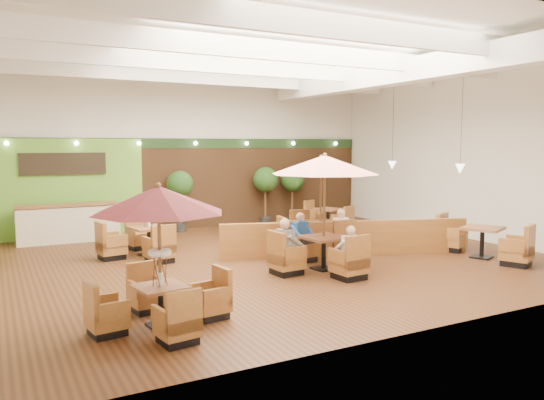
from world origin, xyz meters
TOP-DOWN VIEW (x-y plane):
  - room at (0.25, 1.22)m, footprint 14.04×14.00m
  - service_counter at (-4.40, 5.10)m, footprint 3.00×0.75m
  - booth_divider at (1.97, -0.67)m, footprint 6.60×2.33m
  - table_0 at (-4.07, -3.78)m, footprint 2.39×2.39m
  - table_1 at (0.48, -1.69)m, footprint 2.70×2.79m
  - table_2 at (1.86, 0.56)m, footprint 2.63×2.75m
  - table_3 at (-3.01, 1.91)m, footprint 1.88×2.75m
  - table_4 at (5.00, -2.57)m, footprint 1.23×3.01m
  - table_5 at (4.22, 3.57)m, footprint 1.06×2.59m
  - topiary_0 at (-0.74, 5.30)m, footprint 0.91×0.91m
  - topiary_1 at (2.57, 5.30)m, footprint 0.94×0.94m
  - topiary_2 at (3.74, 5.30)m, footprint 0.92×0.92m
  - diner_0 at (0.55, -2.72)m, footprint 0.38×0.31m
  - diner_1 at (0.55, -0.66)m, footprint 0.42×0.36m
  - diner_2 at (-0.48, -1.69)m, footprint 0.41×0.46m
  - diner_3 at (1.92, -0.43)m, footprint 0.39×0.34m
  - diner_4 at (1.92, -0.43)m, footprint 0.44×0.41m

SIDE VIEW (x-z plane):
  - table_5 at x=4.22m, z-range -0.11..0.80m
  - table_4 at x=5.00m, z-range -0.12..0.93m
  - table_3 at x=-3.01m, z-range -0.33..1.24m
  - booth_divider at x=1.97m, z-range 0.00..0.95m
  - service_counter at x=-4.40m, z-range -0.01..1.17m
  - diner_3 at x=1.92m, z-range 0.37..1.09m
  - diner_0 at x=0.55m, z-range 0.36..1.12m
  - diner_4 at x=1.92m, z-range 0.36..1.16m
  - diner_1 at x=0.55m, z-range 0.36..1.16m
  - diner_2 at x=-0.48m, z-range 0.35..1.21m
  - topiary_0 at x=-0.74m, z-range 0.52..2.63m
  - topiary_2 at x=3.74m, z-range 0.52..2.66m
  - topiary_1 at x=2.57m, z-range 0.53..2.71m
  - table_0 at x=-4.07m, z-range 0.44..2.84m
  - table_2 at x=1.86m, z-range 0.59..3.31m
  - table_1 at x=0.48m, z-range 0.61..3.42m
  - room at x=0.25m, z-range 0.87..6.39m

